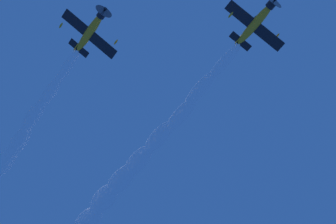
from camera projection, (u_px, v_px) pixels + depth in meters
airplane_lead at (256, 22)px, 64.49m from camera, size 6.53×6.61×3.05m
airplane_left_wingman at (91, 31)px, 67.45m from camera, size 6.48×6.65×3.25m
smoke_trail_lead at (113, 191)px, 80.04m from camera, size 28.90×35.92×3.54m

